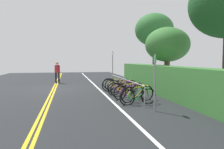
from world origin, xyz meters
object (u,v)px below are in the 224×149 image
bicycle_6 (129,92)px  bicycle_7 (138,94)px  bicycle_2 (117,85)px  bicycle_5 (128,90)px  bicycle_1 (118,84)px  bicycle_8 (138,97)px  bicycle_3 (123,86)px  pedestrian (57,71)px  bicycle_0 (115,83)px  bike_rack (124,83)px  tree_near_left (154,30)px  sign_post_far (155,77)px  sign_post_near (113,65)px  bicycle_4 (122,88)px  tree_mid (167,45)px

bicycle_6 → bicycle_7: (0.75, 0.20, 0.01)m
bicycle_2 → bicycle_5: size_ratio=1.01×
bicycle_1 → bicycle_8: (4.80, -0.20, 0.02)m
bicycle_3 → pedestrian: size_ratio=1.01×
bicycle_0 → bicycle_8: 5.39m
bicycle_1 → bicycle_3: size_ratio=0.98×
bike_rack → tree_near_left: tree_near_left is taller
bike_rack → bicycle_0: size_ratio=3.92×
bicycle_2 → sign_post_far: (5.32, 0.22, 0.90)m
bike_rack → sign_post_far: (4.00, 0.10, 0.62)m
bicycle_0 → bicycle_8: (5.38, -0.16, 0.00)m
pedestrian → bicycle_6: bearing=24.5°
bicycle_5 → bicycle_8: bicycle_5 is taller
bicycle_3 → sign_post_near: bearing=178.0°
bicycle_0 → bicycle_1: size_ratio=0.98×
bicycle_7 → bicycle_8: bearing=-16.1°
bicycle_0 → bicycle_4: (2.73, -0.19, 0.01)m
bicycle_7 → pedestrian: pedestrian is taller
bicycle_1 → bicycle_7: bearing=-0.1°
bicycle_4 → sign_post_near: sign_post_near is taller
bicycle_2 → bicycle_5: bicycle_2 is taller
pedestrian → bicycle_7: bearing=23.8°
bicycle_4 → tree_mid: size_ratio=0.44×
bicycle_0 → bicycle_4: 2.74m
bicycle_0 → tree_near_left: (-3.30, 3.98, 3.96)m
pedestrian → tree_mid: tree_mid is taller
bicycle_6 → tree_mid: 4.50m
bike_rack → pedestrian: (-6.71, -3.79, 0.34)m
bicycle_0 → bicycle_1: (0.58, 0.04, -0.02)m
bicycle_1 → sign_post_near: size_ratio=0.68×
bike_rack → tree_near_left: bearing=146.0°
bicycle_4 → bicycle_2: bearing=179.1°
tree_near_left → bike_rack: bearing=-34.0°
bicycle_4 → sign_post_near: size_ratio=0.67×
bicycle_0 → tree_near_left: 6.52m
pedestrian → sign_post_far: sign_post_far is taller
bicycle_4 → bicycle_6: size_ratio=1.03×
bike_rack → bicycle_7: bearing=2.1°
bicycle_7 → bicycle_0: bearing=-179.7°
bicycle_3 → bicycle_4: (0.69, -0.19, -0.02)m
bicycle_0 → bicycle_8: bicycle_8 is taller
bicycle_8 → sign_post_near: 6.90m
bicycle_2 → tree_mid: bearing=83.8°
bicycle_8 → tree_near_left: bearing=154.5°
bicycle_1 → bicycle_8: 4.81m
bicycle_5 → tree_near_left: tree_near_left is taller
sign_post_far → sign_post_near: bearing=179.5°
bicycle_1 → bicycle_4: bicycle_4 is taller
bicycle_4 → bicycle_8: 2.65m
sign_post_far → bicycle_2: bearing=-177.6°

